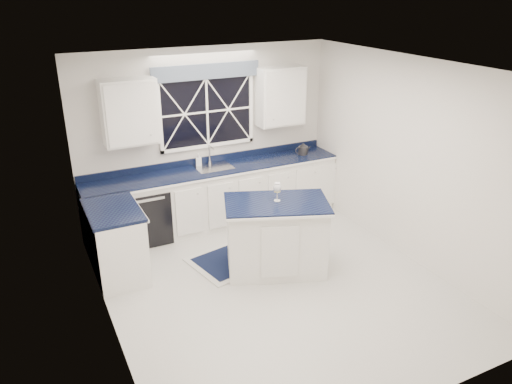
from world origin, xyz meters
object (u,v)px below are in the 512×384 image
kettle (303,149)px  wine_glass (277,189)px  island (276,236)px  soap_bottle (199,160)px  dishwasher (147,213)px  faucet (210,154)px

kettle → wine_glass: size_ratio=1.08×
island → soap_bottle: (-0.37, 1.82, 0.54)m
dishwasher → wine_glass: size_ratio=3.35×
kettle → wine_glass: wine_glass is taller
island → faucet: bearing=117.0°
soap_bottle → island: bearing=-78.6°
island → wine_glass: (0.02, 0.03, 0.65)m
faucet → kettle: faucet is taller
faucet → wine_glass: bearing=-83.1°
island → soap_bottle: bearing=122.4°
kettle → soap_bottle: size_ratio=1.40×
island → kettle: size_ratio=5.69×
faucet → island: 1.90m
soap_bottle → dishwasher: bearing=-166.6°
kettle → wine_glass: bearing=-121.7°
dishwasher → kettle: size_ratio=3.11×
kettle → wine_glass: 2.04m
island → kettle: bearing=70.4°
dishwasher → faucet: bearing=10.0°
faucet → wine_glass: (0.21, -1.76, 0.04)m
wine_glass → dishwasher: bearing=129.9°
faucet → island: faucet is taller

